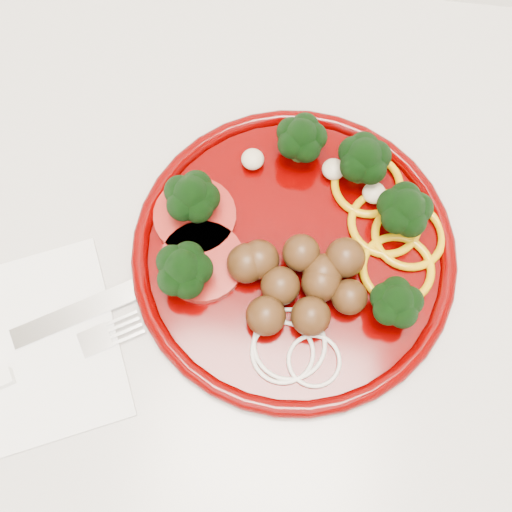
# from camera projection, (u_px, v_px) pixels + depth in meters

# --- Properties ---
(counter) EXTENTS (2.40, 0.60, 0.90)m
(counter) POSITION_uv_depth(u_px,v_px,m) (180.00, 357.00, 0.96)
(counter) COLOR silver
(counter) RESTS_ON ground
(plate) EXTENTS (0.27, 0.27, 0.06)m
(plate) POSITION_uv_depth(u_px,v_px,m) (298.00, 247.00, 0.52)
(plate) COLOR #480000
(plate) RESTS_ON counter
(napkin) EXTENTS (0.20, 0.20, 0.00)m
(napkin) POSITION_uv_depth(u_px,v_px,m) (21.00, 351.00, 0.51)
(napkin) COLOR white
(napkin) RESTS_ON counter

